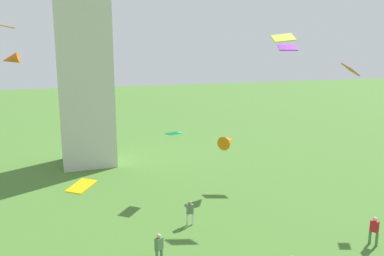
# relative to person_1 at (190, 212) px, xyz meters

# --- Properties ---
(person_1) EXTENTS (0.50, 0.28, 1.61)m
(person_1) POSITION_rel_person_1_xyz_m (0.00, 0.00, 0.00)
(person_1) COLOR silver
(person_1) RESTS_ON ground_plane
(person_2) EXTENTS (0.43, 0.51, 1.71)m
(person_2) POSITION_rel_person_1_xyz_m (9.08, -6.02, 0.06)
(person_2) COLOR #51754C
(person_2) RESTS_ON ground_plane
(person_3) EXTENTS (0.51, 0.47, 1.71)m
(person_3) POSITION_rel_person_1_xyz_m (-3.06, -3.85, 0.05)
(person_3) COLOR #51754C
(person_3) RESTS_ON ground_plane
(kite_flying_0) EXTENTS (1.92, 1.84, 1.18)m
(kite_flying_0) POSITION_rel_person_1_xyz_m (5.04, 5.27, 3.05)
(kite_flying_0) COLOR orange
(kite_flying_1) EXTENTS (1.05, 1.29, 0.80)m
(kite_flying_1) POSITION_rel_person_1_xyz_m (9.92, -2.13, 8.93)
(kite_flying_1) COLOR #CB6114
(kite_flying_2) EXTENTS (1.22, 0.87, 0.91)m
(kite_flying_2) POSITION_rel_person_1_xyz_m (-10.14, 5.36, 9.56)
(kite_flying_2) COLOR #D45E16
(kite_flying_4) EXTENTS (1.75, 1.37, 0.76)m
(kite_flying_4) POSITION_rel_person_1_xyz_m (8.58, 3.57, 11.00)
(kite_flying_4) COLOR yellow
(kite_flying_7) EXTENTS (1.60, 1.26, 0.44)m
(kite_flying_7) POSITION_rel_person_1_xyz_m (-10.74, 8.73, 11.79)
(kite_flying_7) COLOR orange
(kite_flying_8) EXTENTS (1.63, 1.69, 0.66)m
(kite_flying_8) POSITION_rel_person_1_xyz_m (0.70, 5.64, 3.91)
(kite_flying_8) COLOR #22E5D7
(kite_flying_10) EXTENTS (1.25, 1.28, 0.23)m
(kite_flying_10) POSITION_rel_person_1_xyz_m (-6.96, -7.51, 5.10)
(kite_flying_10) COLOR yellow
(kite_flying_11) EXTENTS (1.96, 1.61, 0.58)m
(kite_flying_11) POSITION_rel_person_1_xyz_m (12.71, 9.26, 10.33)
(kite_flying_11) COLOR #8719D8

